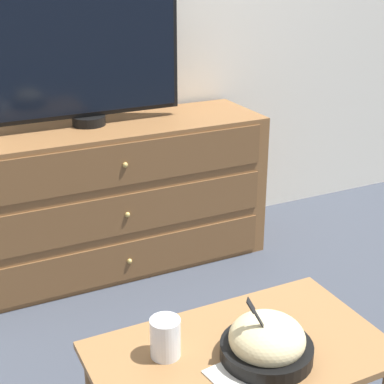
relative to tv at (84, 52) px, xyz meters
The scene contains 7 objects.
ground_plane 1.05m from the tv, 94.69° to the left, with size 12.00×12.00×0.00m, color #383D47.
dresser 0.68m from the tv, 33.80° to the right, with size 1.47×0.46×0.70m.
tv is the anchor object (origin of this frame).
coffee_table 1.58m from the tv, 91.60° to the right, with size 0.77×0.45×0.46m.
takeout_bowl 1.58m from the tv, 89.95° to the right, with size 0.24×0.24×0.19m.
drink_cup 1.49m from the tv, 99.34° to the right, with size 0.08×0.08×0.11m.
napkin 1.64m from the tv, 93.42° to the right, with size 0.17×0.17×0.00m.
Camera 1 is at (-0.69, -2.73, 1.43)m, focal length 55.00 mm.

